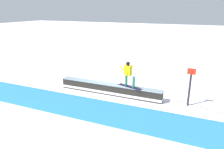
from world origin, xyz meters
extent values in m
plane|color=white|center=(0.00, 0.00, 0.00)|extent=(120.00, 120.00, 0.00)
cube|color=black|center=(0.00, 0.00, 0.30)|extent=(6.18, 0.55, 0.60)
cube|color=white|center=(0.00, 0.00, 0.15)|extent=(6.19, 0.56, 0.14)
cube|color=#8299A0|center=(0.00, 0.00, 0.62)|extent=(6.18, 0.61, 0.04)
cube|color=black|center=(-1.25, -0.02, 0.64)|extent=(1.50, 0.68, 0.01)
cylinder|color=#297350|center=(-1.01, -0.09, 0.97)|extent=(0.17, 0.17, 0.63)
cylinder|color=#297350|center=(-1.49, 0.04, 0.97)|extent=(0.17, 0.17, 0.63)
cube|color=yellow|center=(-1.10, -0.07, 1.56)|extent=(0.45, 0.34, 0.55)
sphere|color=black|center=(-1.10, -0.07, 1.94)|extent=(0.22, 0.22, 0.22)
cylinder|color=yellow|center=(-0.88, 0.04, 1.58)|extent=(0.51, 0.22, 0.39)
cylinder|color=yellow|center=(-1.24, -0.20, 1.58)|extent=(0.22, 0.14, 0.56)
cube|color=#2A7BEB|center=(0.00, 3.24, 0.57)|extent=(13.05, 0.31, 1.14)
cylinder|color=#262628|center=(-4.35, -0.28, 0.84)|extent=(0.10, 0.10, 1.69)
cube|color=red|center=(-4.35, -0.28, 1.84)|extent=(0.40, 0.04, 0.30)
camera|label=1|loc=(-4.85, 10.33, 4.79)|focal=33.67mm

